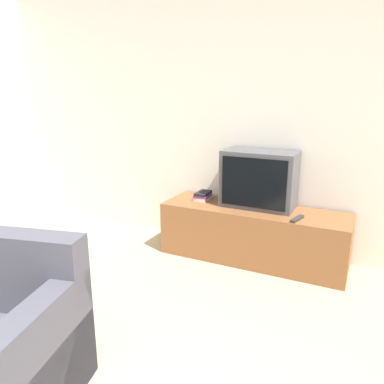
% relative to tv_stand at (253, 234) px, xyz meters
% --- Properties ---
extents(wall_back, '(9.00, 0.06, 2.60)m').
position_rel_tv_stand_xyz_m(wall_back, '(-0.12, 0.31, 1.05)').
color(wall_back, silver).
rests_on(wall_back, ground_plane).
extents(tv_stand, '(1.72, 0.52, 0.51)m').
position_rel_tv_stand_xyz_m(tv_stand, '(0.00, 0.00, 0.00)').
color(tv_stand, brown).
rests_on(tv_stand, ground_plane).
extents(television, '(0.67, 0.36, 0.53)m').
position_rel_tv_stand_xyz_m(television, '(0.01, 0.08, 0.52)').
color(television, '#4C4C51').
rests_on(television, tv_stand).
extents(book_stack, '(0.14, 0.22, 0.08)m').
position_rel_tv_stand_xyz_m(book_stack, '(-0.54, 0.06, 0.29)').
color(book_stack, silver).
rests_on(book_stack, tv_stand).
extents(remote_on_stand, '(0.08, 0.20, 0.02)m').
position_rel_tv_stand_xyz_m(remote_on_stand, '(0.42, -0.15, 0.27)').
color(remote_on_stand, '#2D2D2D').
rests_on(remote_on_stand, tv_stand).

